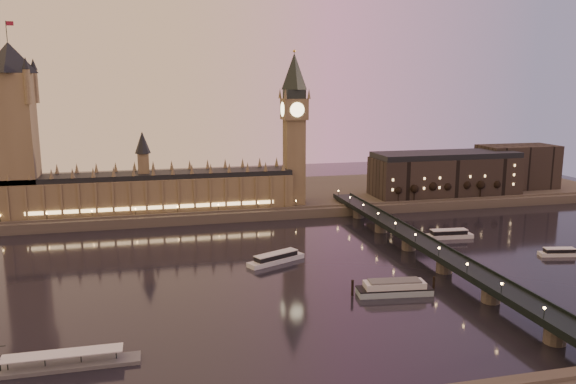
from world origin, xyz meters
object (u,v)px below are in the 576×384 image
cruise_boat_a (276,258)px  cruise_boat_b (449,234)px  moored_barge (394,288)px  pontoon_pier (66,364)px

cruise_boat_a → cruise_boat_b: size_ratio=1.11×
moored_barge → cruise_boat_a: bearing=132.9°
cruise_boat_b → moored_barge: bearing=-127.5°
cruise_boat_a → moored_barge: (39.46, -53.94, 0.61)m
cruise_boat_b → pontoon_pier: size_ratio=0.63×
cruise_boat_b → moored_barge: moored_barge is taller
cruise_boat_b → pontoon_pier: 221.99m
cruise_boat_b → moored_barge: 100.60m
pontoon_pier → moored_barge: bearing=15.0°
cruise_boat_b → moored_barge: (-67.39, -74.68, 0.58)m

